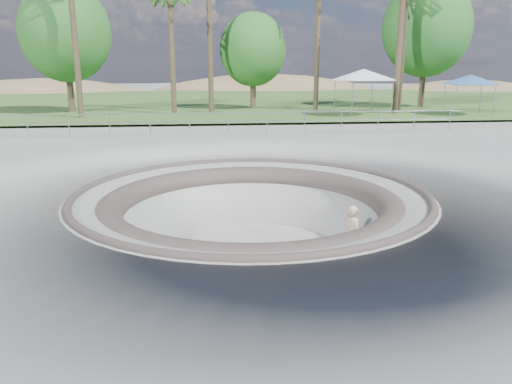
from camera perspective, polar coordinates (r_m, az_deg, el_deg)
The scene contains 12 objects.
ground at distance 14.38m, azimuth -0.60°, elevation -0.17°, with size 180.00×180.00×0.00m, color #9A9A95.
skate_bowl at distance 14.95m, azimuth -0.58°, elevation -6.97°, with size 14.00×14.00×4.10m.
grass_strip at distance 47.99m, azimuth -4.58°, elevation 10.36°, with size 180.00×36.00×0.12m.
distant_hills at distance 72.00m, azimuth -1.98°, elevation 5.97°, with size 103.20×45.00×28.60m.
safety_railing at distance 26.05m, azimuth -3.17°, elevation 7.97°, with size 25.00×0.06×1.03m.
skateboard at distance 14.36m, azimuth 10.79°, elevation -8.15°, with size 0.90×0.31×0.09m.
skater at distance 14.05m, azimuth 10.95°, elevation -4.85°, with size 0.63×0.41×1.71m, color #CBB483.
canopy_white at distance 34.46m, azimuth 12.20°, elevation 12.96°, with size 5.88×5.88×3.01m.
canopy_blue at distance 37.00m, azimuth 23.30°, elevation 11.72°, with size 5.15×5.15×2.64m.
bushy_tree_left at distance 38.12m, azimuth -20.98°, elevation 16.66°, with size 6.17×5.61×8.90m.
bushy_tree_mid at distance 38.78m, azimuth -0.35°, elevation 15.95°, with size 4.98×4.53×7.19m.
bushy_tree_right at distance 42.38m, azimuth 18.94°, elevation 17.31°, with size 6.82×6.20×9.84m.
Camera 1 is at (-1.33, -13.85, 3.64)m, focal length 35.00 mm.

